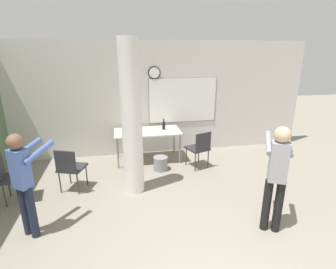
% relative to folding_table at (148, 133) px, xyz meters
% --- Properties ---
extents(wall_back, '(8.00, 0.15, 2.80)m').
position_rel_folding_table_xyz_m(wall_back, '(0.24, 0.56, 0.70)').
color(wall_back, silver).
rests_on(wall_back, ground_plane).
extents(support_pillar, '(0.37, 0.37, 2.80)m').
position_rel_folding_table_xyz_m(support_pillar, '(-0.42, -1.37, 0.70)').
color(support_pillar, white).
rests_on(support_pillar, ground_plane).
extents(folding_table, '(1.56, 0.78, 0.75)m').
position_rel_folding_table_xyz_m(folding_table, '(0.00, 0.00, 0.00)').
color(folding_table, beige).
rests_on(folding_table, ground_plane).
extents(bottle_on_table, '(0.07, 0.07, 0.27)m').
position_rel_folding_table_xyz_m(bottle_on_table, '(0.40, 0.04, 0.15)').
color(bottle_on_table, black).
rests_on(bottle_on_table, folding_table).
extents(waste_bin, '(0.31, 0.31, 0.31)m').
position_rel_folding_table_xyz_m(waste_bin, '(0.21, -0.59, -0.54)').
color(waste_bin, gray).
rests_on(waste_bin, ground_plane).
extents(chair_near_pillar, '(0.56, 0.56, 0.87)m').
position_rel_folding_table_xyz_m(chair_near_pillar, '(-1.59, -1.18, -0.19)').
color(chair_near_pillar, '#2D2D33').
rests_on(chair_near_pillar, ground_plane).
extents(chair_by_left_wall, '(0.50, 0.50, 0.87)m').
position_rel_folding_table_xyz_m(chair_by_left_wall, '(-2.56, -1.34, -0.19)').
color(chair_by_left_wall, '#2D2D33').
rests_on(chair_by_left_wall, ground_plane).
extents(chair_table_right, '(0.56, 0.56, 0.87)m').
position_rel_folding_table_xyz_m(chair_table_right, '(1.09, -0.64, -0.19)').
color(chair_table_right, '#2D2D33').
rests_on(chair_table_right, ground_plane).
extents(person_playing_side, '(0.54, 0.68, 1.62)m').
position_rel_folding_table_xyz_m(person_playing_side, '(1.51, -2.90, 0.26)').
color(person_playing_side, black).
rests_on(person_playing_side, ground_plane).
extents(person_watching_back, '(0.57, 0.62, 1.56)m').
position_rel_folding_table_xyz_m(person_watching_back, '(-1.97, -2.36, 0.22)').
color(person_watching_back, '#1E2338').
rests_on(person_watching_back, ground_plane).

